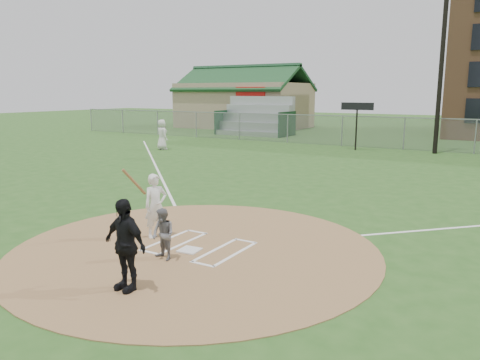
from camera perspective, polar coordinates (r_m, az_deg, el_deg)
The scene contains 14 objects.
ground at distance 10.93m, azimuth -5.44°, elevation -8.39°, with size 140.00×140.00×0.00m, color #28511B.
dirt_circle at distance 10.93m, azimuth -5.44°, elevation -8.35°, with size 8.40×8.40×0.02m, color #9A7348.
home_plate at distance 10.78m, azimuth -6.17°, elevation -8.49°, with size 0.45×0.45×0.03m, color silver.
foul_line_third at distance 23.28m, azimuth -10.25°, elevation 1.72°, with size 0.10×24.00×0.01m, color white.
catcher at distance 10.16m, azimuth -9.35°, elevation -6.56°, with size 0.54×0.42×1.12m, color slate.
umpire at distance 8.72m, azimuth -13.87°, elevation -7.65°, with size 1.00×0.41×1.70m, color black.
ondeck_player at distance 29.76m, azimuth -9.50°, elevation 5.49°, with size 0.92×0.60×1.88m, color silver.
batters_boxes at distance 11.04m, azimuth -4.98°, elevation -8.06°, with size 2.08×1.88×0.01m.
batter_at_plate at distance 11.68m, azimuth -10.26°, elevation -3.08°, with size 0.75×1.04×1.78m.
outfield_fence at distance 31.03m, azimuth 19.38°, elevation 5.38°, with size 56.08×0.08×2.03m.
bleachers at distance 39.51m, azimuth 1.81°, elevation 7.83°, with size 6.08×3.20×3.20m.
clubhouse at distance 47.86m, azimuth 0.52°, elevation 9.29°, with size 12.20×8.71×6.23m.
light_pole at distance 29.75m, azimuth 23.57°, elevation 15.71°, with size 1.20×0.30×12.22m.
scoreboard_sign at distance 29.81m, azimuth 14.08°, elevation 8.11°, with size 2.00×0.10×2.93m.
Camera 1 is at (6.15, -8.31, 3.57)m, focal length 35.00 mm.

